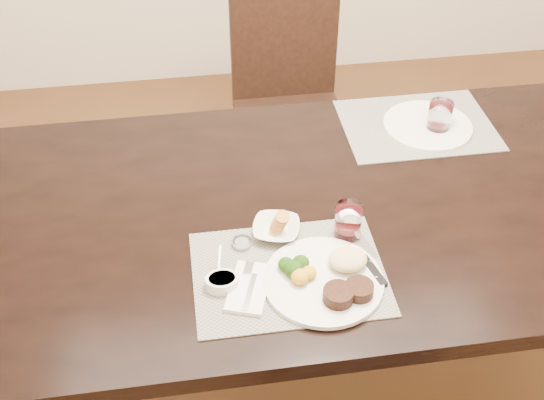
{
  "coord_description": "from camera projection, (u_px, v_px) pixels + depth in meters",
  "views": [
    {
      "loc": [
        -0.4,
        -1.34,
        1.96
      ],
      "look_at": [
        -0.21,
        -0.04,
        0.82
      ],
      "focal_mm": 45.0,
      "sensor_mm": 36.0,
      "label": 1
    }
  ],
  "objects": [
    {
      "name": "dining_table",
      "position": [
        344.0,
        225.0,
        1.89
      ],
      "size": [
        2.0,
        1.0,
        0.75
      ],
      "color": "black",
      "rests_on": "ground"
    },
    {
      "name": "ground_plane",
      "position": [
        331.0,
        367.0,
        2.33
      ],
      "size": [
        4.5,
        4.5,
        0.0
      ],
      "primitive_type": "plane",
      "color": "#462716",
      "rests_on": "ground"
    },
    {
      "name": "napkin_fork",
      "position": [
        249.0,
        287.0,
        1.59
      ],
      "size": [
        0.13,
        0.18,
        0.02
      ],
      "rotation": [
        0.0,
        0.0,
        -0.33
      ],
      "color": "white",
      "rests_on": "placemat_near"
    },
    {
      "name": "placemat_far",
      "position": [
        417.0,
        125.0,
        2.11
      ],
      "size": [
        0.46,
        0.34,
        0.0
      ],
      "primitive_type": "cube",
      "color": "slate",
      "rests_on": "dining_table"
    },
    {
      "name": "sauce_ramekin",
      "position": [
        222.0,
        282.0,
        1.59
      ],
      "size": [
        0.08,
        0.12,
        0.06
      ],
      "rotation": [
        0.0,
        0.0,
        -0.2
      ],
      "color": "silver",
      "rests_on": "placemat_near"
    },
    {
      "name": "wine_glass_near",
      "position": [
        348.0,
        222.0,
        1.71
      ],
      "size": [
        0.07,
        0.07,
        0.09
      ],
      "rotation": [
        0.0,
        0.0,
        0.34
      ],
      "color": "silver",
      "rests_on": "placemat_near"
    },
    {
      "name": "salt_cellar",
      "position": [
        242.0,
        244.0,
        1.7
      ],
      "size": [
        0.05,
        0.05,
        0.02
      ],
      "rotation": [
        0.0,
        0.0,
        -0.16
      ],
      "color": "silver",
      "rests_on": "dining_table"
    },
    {
      "name": "chair_far",
      "position": [
        288.0,
        96.0,
        2.7
      ],
      "size": [
        0.42,
        0.42,
        0.9
      ],
      "color": "black",
      "rests_on": "ground"
    },
    {
      "name": "dinner_plate",
      "position": [
        329.0,
        278.0,
        1.6
      ],
      "size": [
        0.29,
        0.29,
        0.05
      ],
      "rotation": [
        0.0,
        0.0,
        0.38
      ],
      "color": "silver",
      "rests_on": "placemat_near"
    },
    {
      "name": "steak_knife",
      "position": [
        370.0,
        263.0,
        1.65
      ],
      "size": [
        0.05,
        0.24,
        0.01
      ],
      "rotation": [
        0.0,
        0.0,
        0.25
      ],
      "color": "white",
      "rests_on": "placemat_near"
    },
    {
      "name": "placemat_near",
      "position": [
        289.0,
        273.0,
        1.64
      ],
      "size": [
        0.46,
        0.34,
        0.0
      ],
      "primitive_type": "cube",
      "color": "slate",
      "rests_on": "dining_table"
    },
    {
      "name": "far_plate",
      "position": [
        428.0,
        126.0,
        2.09
      ],
      "size": [
        0.27,
        0.27,
        0.01
      ],
      "primitive_type": "cylinder",
      "color": "silver",
      "rests_on": "placemat_far"
    },
    {
      "name": "wine_glass_far",
      "position": [
        439.0,
        118.0,
        2.06
      ],
      "size": [
        0.07,
        0.07,
        0.1
      ],
      "rotation": [
        0.0,
        0.0,
        -0.21
      ],
      "color": "silver",
      "rests_on": "placemat_far"
    },
    {
      "name": "cracker_bowl",
      "position": [
        276.0,
        229.0,
        1.73
      ],
      "size": [
        0.15,
        0.15,
        0.05
      ],
      "rotation": [
        0.0,
        0.0,
        -0.27
      ],
      "color": "silver",
      "rests_on": "placemat_near"
    }
  ]
}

